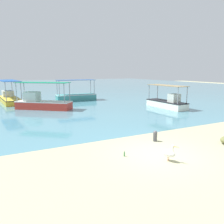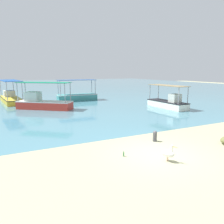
% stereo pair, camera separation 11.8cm
% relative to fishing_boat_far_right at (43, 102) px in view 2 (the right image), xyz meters
% --- Properties ---
extents(ground, '(120.00, 120.00, 0.00)m').
position_rel_fishing_boat_far_right_xyz_m(ground, '(2.86, -15.45, -0.69)').
color(ground, tan).
extents(harbor_water, '(110.00, 90.00, 0.00)m').
position_rel_fishing_boat_far_right_xyz_m(harbor_water, '(2.86, 32.55, -0.69)').
color(harbor_water, teal).
rests_on(harbor_water, ground).
extents(fishing_boat_far_right, '(5.60, 4.85, 2.79)m').
position_rel_fishing_boat_far_right_xyz_m(fishing_boat_far_right, '(0.00, 0.00, 0.00)').
color(fishing_boat_far_right, red).
rests_on(fishing_boat_far_right, harbor_water).
extents(fishing_boat_near_left, '(1.79, 5.06, 2.44)m').
position_rel_fishing_boat_far_right_xyz_m(fishing_boat_near_left, '(12.20, -5.28, -0.09)').
color(fishing_boat_near_left, white).
rests_on(fishing_boat_near_left, harbor_water).
extents(fishing_boat_outer, '(5.35, 2.07, 2.77)m').
position_rel_fishing_boat_far_right_xyz_m(fishing_boat_outer, '(5.30, 5.17, -0.12)').
color(fishing_boat_outer, teal).
rests_on(fishing_boat_outer, harbor_water).
extents(fishing_boat_far_left, '(2.66, 7.07, 2.79)m').
position_rel_fishing_boat_far_right_xyz_m(fishing_boat_far_left, '(-2.86, 6.84, -0.10)').
color(fishing_boat_far_left, gold).
rests_on(fishing_boat_far_left, harbor_water).
extents(pelican, '(0.47, 0.78, 0.80)m').
position_rel_fishing_boat_far_right_xyz_m(pelican, '(2.76, -16.45, -0.32)').
color(pelican, '#E0997A').
rests_on(pelican, ground).
extents(mooring_bollard, '(0.24, 0.24, 0.62)m').
position_rel_fishing_boat_far_right_xyz_m(mooring_bollard, '(3.95, -13.90, -0.36)').
color(mooring_bollard, '#47474C').
rests_on(mooring_bollard, ground).
extents(glass_bottle, '(0.07, 0.07, 0.27)m').
position_rel_fishing_boat_far_right_xyz_m(glass_bottle, '(1.26, -15.07, -0.58)').
color(glass_bottle, '#3F7F4C').
rests_on(glass_bottle, ground).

